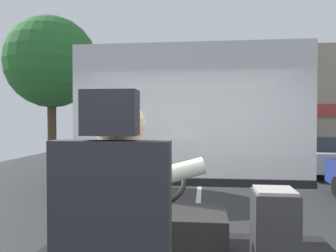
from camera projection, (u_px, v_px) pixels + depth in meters
ground at (200, 181)px, 10.59m from camera, size 18.00×44.00×0.06m
bus_driver at (123, 214)px, 1.53m from camera, size 0.77×0.59×0.83m
steering_console at (159, 233)px, 2.74m from camera, size 1.10×1.00×0.85m
fare_box at (274, 246)px, 2.10m from camera, size 0.27×0.27×0.72m
windshield_panel at (190, 130)px, 3.42m from camera, size 2.50×0.08×1.48m
street_tree at (51, 63)px, 10.02m from camera, size 2.74×2.74×5.03m
shop_building at (326, 103)px, 18.74m from camera, size 13.82×4.96×5.69m
parked_car_silver at (321, 154)px, 11.81m from camera, size 1.98×3.90×1.36m
parked_car_charcoal at (279, 141)px, 17.39m from camera, size 1.81×4.11×1.48m
parked_car_white at (265, 137)px, 23.08m from camera, size 1.88×4.49×1.27m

